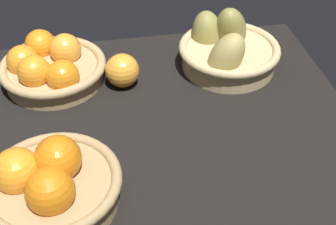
{
  "coord_description": "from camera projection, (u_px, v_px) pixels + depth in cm",
  "views": [
    {
      "loc": [
        -11.29,
        -73.29,
        68.4
      ],
      "look_at": [
        1.6,
        -1.19,
        7.0
      ],
      "focal_mm": 49.99,
      "sensor_mm": 36.0,
      "label": 1
    }
  ],
  "objects": [
    {
      "name": "basket_far_right_pears",
      "position": [
        226.0,
        50.0,
        1.13
      ],
      "size": [
        24.41,
        24.41,
        15.27
      ],
      "color": "tan",
      "rests_on": "market_tray"
    },
    {
      "name": "market_tray",
      "position": [
        160.0,
        130.0,
        1.0
      ],
      "size": [
        84.0,
        72.0,
        3.0
      ],
      "primitive_type": "cube",
      "color": "black",
      "rests_on": "ground"
    },
    {
      "name": "loose_orange_front_gap",
      "position": [
        122.0,
        71.0,
        1.07
      ],
      "size": [
        7.87,
        7.87,
        7.87
      ],
      "primitive_type": "sphere",
      "color": "#F49E33",
      "rests_on": "market_tray"
    },
    {
      "name": "basket_near_left",
      "position": [
        50.0,
        184.0,
        0.8
      ],
      "size": [
        23.98,
        23.98,
        12.16
      ],
      "color": "tan",
      "rests_on": "market_tray"
    },
    {
      "name": "basket_far_left",
      "position": [
        51.0,
        67.0,
        1.08
      ],
      "size": [
        24.64,
        24.64,
        10.11
      ],
      "color": "tan",
      "rests_on": "market_tray"
    }
  ]
}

